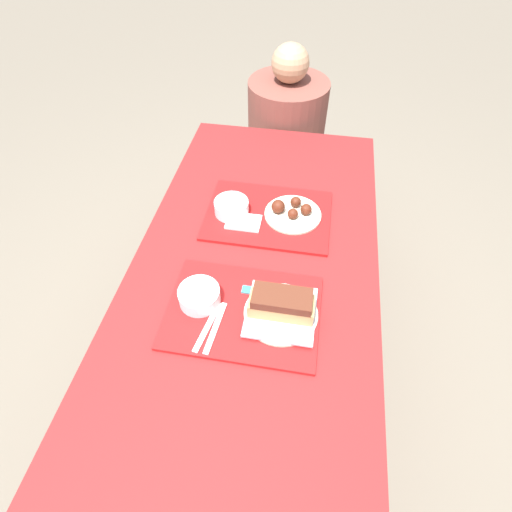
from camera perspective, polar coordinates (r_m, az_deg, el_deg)
name	(u,v)px	position (r m, az deg, el deg)	size (l,w,h in m)	color
ground_plane	(256,367)	(1.96, -0.06, -15.58)	(12.00, 12.00, 0.00)	#706656
picnic_table	(255,280)	(1.39, -0.09, -3.40)	(0.79, 1.60, 0.77)	maroon
picnic_bench_far	(286,175)	(2.33, 4.26, 11.48)	(0.76, 0.28, 0.43)	maroon
tray_near	(243,312)	(1.18, -1.84, -7.95)	(0.44, 0.33, 0.01)	red
tray_far	(268,215)	(1.45, 1.76, 5.83)	(0.44, 0.33, 0.01)	red
bowl_coleslaw_near	(199,295)	(1.18, -8.11, -5.57)	(0.12, 0.12, 0.05)	white
brisket_sandwich_plate	(281,307)	(1.14, 3.64, -7.31)	(0.21, 0.21, 0.09)	beige
plastic_fork_near	(208,326)	(1.15, -6.90, -9.96)	(0.05, 0.17, 0.00)	white
plastic_knife_near	(215,328)	(1.14, -5.82, -10.14)	(0.03, 0.17, 0.00)	white
condiment_packet	(247,290)	(1.21, -1.28, -4.85)	(0.04, 0.03, 0.01)	teal
bowl_coleslaw_far	(231,206)	(1.43, -3.53, 7.08)	(0.12, 0.12, 0.05)	white
wings_plate_far	(292,211)	(1.44, 5.13, 6.40)	(0.20, 0.20, 0.06)	beige
napkin_far	(244,222)	(1.41, -1.79, 4.88)	(0.12, 0.08, 0.01)	white
person_seated_across	(287,123)	(2.16, 4.40, 18.45)	(0.39, 0.39, 0.64)	brown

